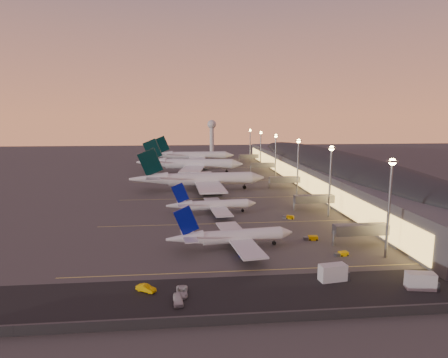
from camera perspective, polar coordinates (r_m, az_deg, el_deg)
ground at (r=133.88m, az=1.00°, el=-6.16°), size 700.00×700.00×0.00m
airliner_narrow_south at (r=104.56m, az=1.18°, el=-8.79°), size 36.10×32.49×12.89m
airliner_narrow_north at (r=141.11m, az=-1.82°, el=-4.01°), size 34.31×30.79×12.25m
airliner_wide_near at (r=184.68m, az=-3.88°, el=-0.06°), size 66.71×60.82×21.35m
airliner_wide_mid at (r=243.40m, az=-5.26°, el=2.30°), size 69.28×63.73×22.19m
airliner_wide_far at (r=296.25m, az=-4.93°, el=3.55°), size 66.63×60.46×21.38m
terminal_building at (r=216.35m, az=15.27°, el=1.92°), size 56.35×255.00×17.46m
light_masts at (r=200.45m, az=9.19°, el=4.08°), size 2.20×217.20×25.90m
radar_tower at (r=389.10m, az=-1.87°, el=7.42°), size 9.00×9.00×32.50m
service_lane at (r=81.96m, az=5.61°, el=-16.73°), size 260.00×16.00×0.01m
lane_markings at (r=172.53m, az=-0.50°, el=-2.58°), size 90.00×180.36×0.00m
fence at (r=71.14m, az=7.59°, el=-20.22°), size 124.00×0.12×2.00m
baggage_tug_a at (r=104.89m, az=17.50°, el=-10.83°), size 3.80×2.04×1.08m
baggage_tug_b at (r=115.16m, az=13.14°, el=-8.75°), size 4.34×2.23×1.24m
baggage_tug_c at (r=136.55m, az=9.84°, el=-5.75°), size 4.16×3.17×1.16m
catering_truck_a at (r=89.39m, az=16.43°, el=-13.56°), size 6.91×3.45×3.72m
catering_truck_b at (r=92.17m, az=27.95°, el=-13.63°), size 6.78×3.66×3.61m
service_van_a at (r=77.41m, az=-7.02°, el=-17.75°), size 2.32×4.93×1.63m
service_van_b at (r=83.03m, az=-11.79°, el=-15.98°), size 4.56×3.61×1.45m
service_van_c at (r=80.55m, az=-6.45°, el=-16.68°), size 2.37×5.11×1.42m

